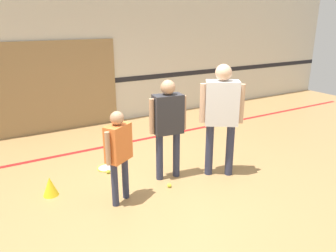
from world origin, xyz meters
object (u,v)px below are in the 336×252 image
at_px(person_student_right, 222,109).
at_px(tennis_ball_near_instructor, 169,185).
at_px(training_cone, 50,186).
at_px(racket_spare_on_floor, 107,167).
at_px(tennis_ball_by_spare_racket, 108,172).
at_px(person_instructor, 168,119).
at_px(person_student_left, 118,148).

relative_size(person_student_right, tennis_ball_near_instructor, 27.47).
relative_size(person_student_right, training_cone, 6.32).
xyz_separation_m(racket_spare_on_floor, tennis_ball_near_instructor, (0.59, -1.13, 0.02)).
bearing_deg(racket_spare_on_floor, tennis_ball_by_spare_racket, -161.98).
bearing_deg(person_student_right, racket_spare_on_floor, -3.38).
height_order(person_instructor, person_student_left, person_instructor).
relative_size(person_instructor, training_cone, 5.56).
xyz_separation_m(person_student_left, training_cone, (-0.82, 0.67, -0.67)).
bearing_deg(person_student_left, training_cone, 109.96).
bearing_deg(person_student_right, person_student_left, 32.99).
distance_m(person_student_right, tennis_ball_near_instructor, 1.43).
relative_size(person_student_left, tennis_ball_near_instructor, 20.01).
bearing_deg(tennis_ball_by_spare_racket, tennis_ball_near_instructor, -55.25).
bearing_deg(person_student_left, racket_spare_on_floor, 49.24).
distance_m(tennis_ball_near_instructor, tennis_ball_by_spare_racket, 1.12).
distance_m(person_student_left, tennis_ball_by_spare_racket, 1.22).
bearing_deg(person_student_right, training_cone, 18.46).
height_order(person_instructor, tennis_ball_near_instructor, person_instructor).
xyz_separation_m(person_instructor, person_student_left, (-0.94, -0.30, -0.17)).
relative_size(tennis_ball_by_spare_racket, training_cone, 0.23).
bearing_deg(person_instructor, person_student_left, -154.70).
height_order(person_student_right, tennis_ball_by_spare_racket, person_student_right).
relative_size(person_student_left, tennis_ball_by_spare_racket, 20.01).
bearing_deg(person_instructor, tennis_ball_near_instructor, -109.16).
bearing_deg(training_cone, tennis_ball_by_spare_racket, 14.17).
distance_m(person_student_right, racket_spare_on_floor, 2.21).
height_order(person_student_left, training_cone, person_student_left).
height_order(person_student_right, training_cone, person_student_right).
height_order(racket_spare_on_floor, tennis_ball_by_spare_racket, tennis_ball_by_spare_racket).
relative_size(person_instructor, tennis_ball_by_spare_racket, 24.19).
xyz_separation_m(person_student_left, racket_spare_on_floor, (0.20, 1.13, -0.81)).
height_order(person_instructor, training_cone, person_instructor).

